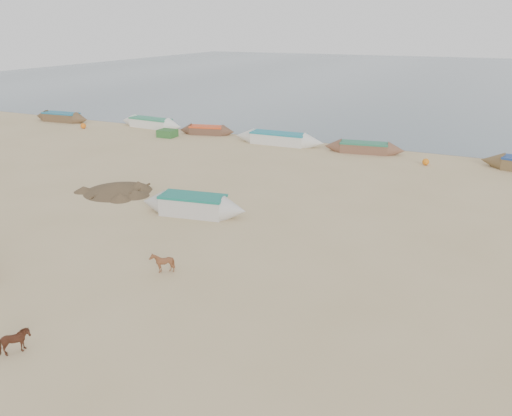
% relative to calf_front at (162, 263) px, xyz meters
% --- Properties ---
extents(ground, '(140.00, 140.00, 0.00)m').
position_rel_calf_front_xyz_m(ground, '(1.39, 1.29, -0.39)').
color(ground, tan).
rests_on(ground, ground).
extents(sea, '(160.00, 160.00, 0.00)m').
position_rel_calf_front_xyz_m(sea, '(1.39, 83.29, -0.39)').
color(sea, slate).
rests_on(sea, ground).
extents(calf_front, '(0.79, 0.73, 0.79)m').
position_rel_calf_front_xyz_m(calf_front, '(0.00, 0.00, 0.00)').
color(calf_front, brown).
rests_on(calf_front, ground).
extents(calf_right, '(0.76, 0.85, 0.76)m').
position_rel_calf_front_xyz_m(calf_right, '(-0.87, -5.84, -0.01)').
color(calf_right, '#5A2E1D').
rests_on(calf_right, ground).
extents(near_canoe, '(5.46, 2.10, 0.99)m').
position_rel_calf_front_xyz_m(near_canoe, '(-2.13, 5.64, 0.10)').
color(near_canoe, beige).
rests_on(near_canoe, ground).
extents(debris_pile, '(4.41, 4.41, 0.49)m').
position_rel_calf_front_xyz_m(debris_pile, '(-7.82, 6.94, -0.15)').
color(debris_pile, brown).
rests_on(debris_pile, ground).
extents(waterline_canoes, '(59.54, 4.27, 0.91)m').
position_rel_calf_front_xyz_m(waterline_canoes, '(-0.07, 21.69, 0.03)').
color(waterline_canoes, brown).
rests_on(waterline_canoes, ground).
extents(beach_clutter, '(47.35, 3.14, 0.64)m').
position_rel_calf_front_xyz_m(beach_clutter, '(5.12, 21.12, -0.10)').
color(beach_clutter, '#2F632C').
rests_on(beach_clutter, ground).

